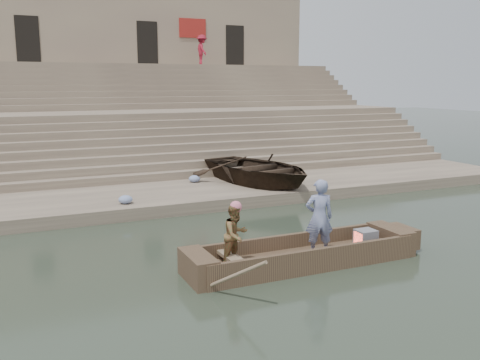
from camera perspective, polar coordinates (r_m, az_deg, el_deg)
ground at (r=10.99m, az=-2.68°, el=-11.72°), size 120.00×120.00×0.00m
lower_landing at (r=18.29m, az=-11.98°, el=-2.20°), size 32.00×4.00×0.40m
mid_landing at (r=25.39m, az=-15.76°, el=3.89°), size 32.00×3.00×2.80m
upper_landing at (r=32.22m, az=-17.78°, el=7.26°), size 32.00×3.00×5.20m
ghat_steps at (r=27.02m, az=-16.35°, el=5.09°), size 32.00×11.00×5.20m
building_wall at (r=36.18m, az=-18.81°, el=12.26°), size 32.00×5.07×11.20m
main_rowboat at (r=12.42m, az=6.73°, el=-8.57°), size 5.00×1.30×0.22m
rowboat_trim at (r=12.45m, az=7.60°, el=-7.57°), size 6.04×2.63×2.04m
standing_man at (r=12.23m, az=8.55°, el=-4.01°), size 0.75×0.60×1.78m
rowing_man at (r=11.47m, az=-0.46°, el=-5.95°), size 0.81×0.73×1.37m
television at (r=13.29m, az=13.39°, el=-6.10°), size 0.46×0.42×0.40m
beached_rowboat at (r=19.87m, az=1.96°, el=1.21°), size 4.79×5.94×1.09m
pedestrian at (r=34.30m, az=-4.14°, el=13.82°), size 0.78×1.27×1.89m
cloth_bundles at (r=17.61m, az=-19.07°, el=-1.94°), size 12.58×2.97×0.26m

